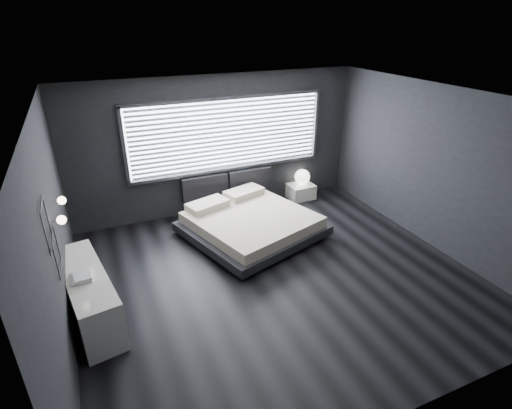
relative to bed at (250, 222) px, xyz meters
name	(u,v)px	position (x,y,z in m)	size (l,w,h in m)	color
room	(279,197)	(-0.12, -1.39, 1.13)	(6.04, 6.00, 2.80)	black
window	(228,135)	(0.08, 1.31, 1.34)	(4.14, 0.09, 1.52)	white
headboard	(228,184)	(0.01, 1.25, 0.30)	(1.96, 0.16, 0.52)	black
sconce_near	(61,220)	(-3.00, -1.34, 1.33)	(0.18, 0.11, 0.11)	silver
sconce_far	(61,200)	(-3.00, -0.74, 1.33)	(0.18, 0.11, 0.11)	silver
wall_art_upper	(46,225)	(-3.10, -1.94, 1.58)	(0.01, 0.48, 0.48)	#47474C
wall_art_lower	(56,252)	(-3.10, -1.69, 1.11)	(0.01, 0.48, 0.48)	#47474C
bed	(250,222)	(0.00, 0.00, 0.00)	(2.73, 2.67, 0.57)	black
nightstand	(301,191)	(1.72, 1.11, -0.10)	(0.56, 0.47, 0.33)	white
orb_lamp	(302,177)	(1.76, 1.15, 0.23)	(0.34, 0.34, 0.34)	white
dresser	(89,295)	(-2.90, -1.21, 0.10)	(0.79, 1.86, 0.72)	white
book_stack	(82,276)	(-2.93, -1.32, 0.49)	(0.26, 0.34, 0.07)	white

